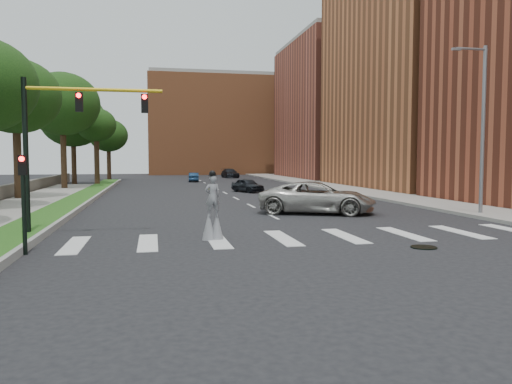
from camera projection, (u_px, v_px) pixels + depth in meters
The scene contains 22 objects.
ground_plane at pixel (323, 241), 18.71m from camera, with size 160.00×160.00×0.00m, color black.
grass_median at pixel (79, 199), 35.92m from camera, with size 2.00×60.00×0.25m, color #215117.
median_curb at pixel (94, 199), 36.13m from camera, with size 0.20×60.00×0.28m, color gray.
sidewalk_right at pixel (362, 191), 45.65m from camera, with size 5.00×90.00×0.18m, color gray.
stone_wall at pixel (4, 193), 36.74m from camera, with size 0.50×56.00×1.10m, color #57524A.
manhole at pixel (424, 247), 17.36m from camera, with size 0.90×0.90×0.04m, color black.
building_mid at pixel (429, 72), 51.62m from camera, with size 16.00×22.00×24.00m, color #B76539.
building_far at pixel (343, 112), 75.20m from camera, with size 16.00×22.00×20.00m, color #AA523E.
building_backdrop at pixel (218, 127), 95.50m from camera, with size 26.00×14.00×18.00m, color #B76539.
streetlight at pixel (481, 124), 26.43m from camera, with size 2.05×0.20×9.00m.
traffic_signal at pixel (59, 132), 19.38m from camera, with size 5.30×0.23×6.20m.
secondary_signal at pixel (23, 195), 16.01m from camera, with size 0.25×0.21×3.23m.
stilt_performer at pixel (213, 214), 19.02m from camera, with size 0.84×0.56×2.65m.
suv_crossing at pixel (317, 198), 27.95m from camera, with size 2.97×6.45×1.79m, color #B3B0A9.
car_near at pixel (248, 185), 44.93m from camera, with size 1.47×3.66×1.25m, color black.
car_mid at pixel (194, 177), 64.06m from camera, with size 1.24×3.55×1.17m, color #152D4C.
car_far at pixel (230, 173), 76.36m from camera, with size 1.96×4.81×1.40m, color black.
tree_3 at pixel (15, 97), 36.02m from camera, with size 6.38×6.38×10.28m.
tree_4 at pixel (62, 104), 47.85m from camera, with size 7.09×7.09×11.29m.
tree_5 at pixel (73, 120), 57.09m from camera, with size 7.38×7.38×10.61m.
tree_6 at pixel (96, 126), 54.27m from camera, with size 4.31×4.31×8.52m.
tree_7 at pixel (108, 136), 67.49m from camera, with size 5.21×5.21×8.32m.
Camera 1 is at (-6.20, -17.64, 3.15)m, focal length 35.00 mm.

